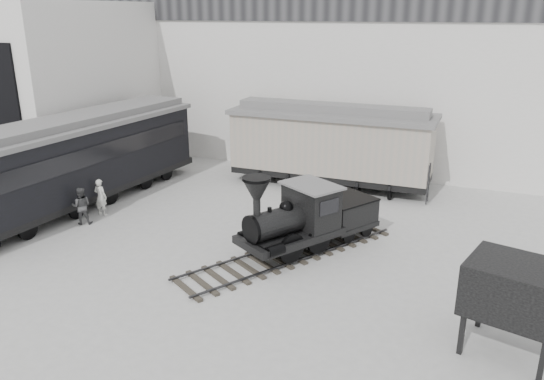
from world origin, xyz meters
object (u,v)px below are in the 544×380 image
at_px(passenger_coach, 80,160).
at_px(visitor_b, 81,206).
at_px(locomotive, 304,221).
at_px(visitor_a, 100,197).
at_px(boxcar, 331,143).
at_px(coal_hopper, 515,296).

distance_m(passenger_coach, visitor_b, 2.92).
distance_m(locomotive, visitor_a, 9.43).
xyz_separation_m(boxcar, coal_hopper, (8.33, -11.91, -0.53)).
relative_size(passenger_coach, visitor_b, 9.01).
bearing_deg(locomotive, passenger_coach, -154.29).
bearing_deg(visitor_a, coal_hopper, 164.96).
bearing_deg(locomotive, visitor_a, -149.99).
xyz_separation_m(locomotive, coal_hopper, (6.95, -3.89, 0.49)).
bearing_deg(coal_hopper, passenger_coach, 179.41).
distance_m(visitor_b, coal_hopper, 16.67).
bearing_deg(boxcar, locomotive, -80.64).
bearing_deg(visitor_a, passenger_coach, -28.44).
xyz_separation_m(boxcar, passenger_coach, (-9.72, -7.03, -0.08)).
bearing_deg(visitor_b, coal_hopper, 139.27).
relative_size(visitor_a, coal_hopper, 0.60).
distance_m(boxcar, visitor_a, 11.35).
relative_size(passenger_coach, coal_hopper, 5.28).
bearing_deg(coal_hopper, visitor_a, -179.25).
relative_size(boxcar, visitor_b, 6.37).
height_order(passenger_coach, coal_hopper, passenger_coach).
height_order(passenger_coach, visitor_a, passenger_coach).
height_order(boxcar, coal_hopper, boxcar).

